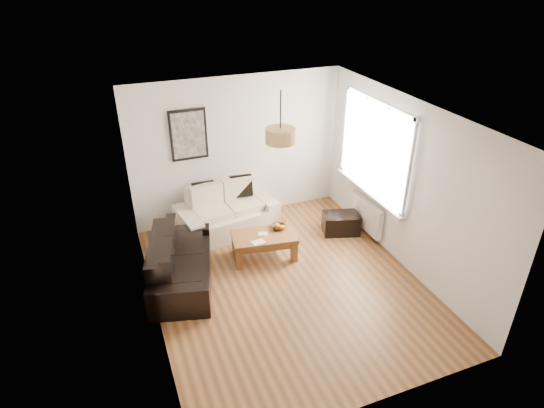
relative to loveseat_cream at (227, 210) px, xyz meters
name	(u,v)px	position (x,y,z in m)	size (l,w,h in m)	color
floor	(287,283)	(0.39, -1.78, -0.41)	(4.50, 4.50, 0.00)	brown
ceiling	(290,115)	(0.39, -1.78, 2.19)	(3.80, 4.50, 0.00)	white
wall_back	(238,150)	(0.39, 0.47, 0.89)	(3.80, 0.04, 2.60)	silver
wall_front	(381,315)	(0.39, -4.03, 0.89)	(3.80, 0.04, 2.60)	silver
wall_left	(146,235)	(-1.51, -1.78, 0.89)	(0.04, 4.50, 2.60)	silver
wall_right	(405,185)	(2.29, -1.78, 0.89)	(0.04, 4.50, 2.60)	silver
window_bay	(376,148)	(2.25, -0.98, 1.19)	(0.14, 1.90, 1.60)	white
radiator	(366,214)	(2.21, -0.98, -0.03)	(0.10, 0.90, 0.52)	white
poster	(188,135)	(-0.46, 0.44, 1.29)	(0.62, 0.04, 0.87)	black
pendant_shade	(280,136)	(0.39, -1.48, 1.82)	(0.40, 0.40, 0.20)	tan
loveseat_cream	(227,210)	(0.00, 0.00, 0.00)	(1.67, 0.91, 0.83)	beige
sofa_leather	(181,261)	(-1.04, -1.16, -0.04)	(1.71, 0.83, 0.74)	black
coffee_table	(264,246)	(0.32, -1.01, -0.21)	(1.01, 0.55, 0.42)	brown
ottoman	(341,223)	(1.84, -0.80, -0.24)	(0.63, 0.40, 0.36)	black
cushion_left	(204,193)	(-0.33, 0.20, 0.30)	(0.38, 0.12, 0.38)	black
cushion_right	(241,186)	(0.34, 0.20, 0.30)	(0.39, 0.12, 0.39)	black
fruit_bowl	(279,227)	(0.61, -0.92, 0.03)	(0.23, 0.23, 0.06)	black
orange_a	(281,227)	(0.63, -0.95, 0.04)	(0.08, 0.08, 0.08)	orange
orange_b	(283,227)	(0.67, -0.96, 0.04)	(0.07, 0.07, 0.07)	orange
orange_c	(277,226)	(0.59, -0.89, 0.04)	(0.09, 0.09, 0.09)	orange
papers	(258,242)	(0.16, -1.17, 0.00)	(0.20, 0.14, 0.01)	silver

